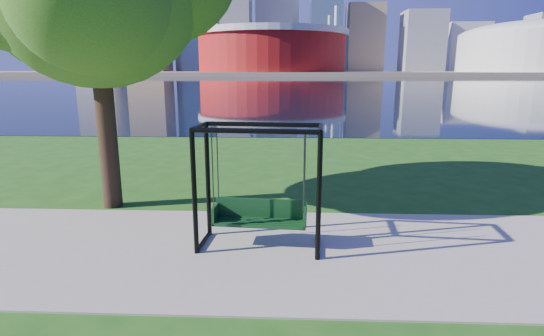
{
  "coord_description": "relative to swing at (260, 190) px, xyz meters",
  "views": [
    {
      "loc": [
        0.51,
        -7.22,
        3.03
      ],
      "look_at": [
        0.2,
        0.0,
        1.36
      ],
      "focal_mm": 28.0,
      "sensor_mm": 36.0,
      "label": 1
    }
  ],
  "objects": [
    {
      "name": "swing",
      "position": [
        0.0,
        0.0,
        0.0
      ],
      "size": [
        2.17,
        1.07,
        2.15
      ],
      "rotation": [
        0.0,
        0.0,
        -0.08
      ],
      "color": "black",
      "rests_on": "ground"
    },
    {
      "name": "path",
      "position": [
        0.0,
        -0.21,
        -1.03
      ],
      "size": [
        120.0,
        4.0,
        0.03
      ],
      "primitive_type": "cube",
      "color": "#9E937F",
      "rests_on": "ground"
    },
    {
      "name": "skyline",
      "position": [
        -4.27,
        319.68,
        34.85
      ],
      "size": [
        392.0,
        66.0,
        96.5
      ],
      "color": "gray",
      "rests_on": "far_bank"
    },
    {
      "name": "arena",
      "position": [
        135.0,
        235.29,
        14.83
      ],
      "size": [
        84.0,
        84.0,
        26.56
      ],
      "color": "beige",
      "rests_on": "far_bank"
    },
    {
      "name": "far_bank",
      "position": [
        0.0,
        306.29,
        -0.04
      ],
      "size": [
        900.0,
        228.0,
        2.0
      ],
      "primitive_type": "cube",
      "color": "#937F60",
      "rests_on": "ground"
    },
    {
      "name": "river",
      "position": [
        0.0,
        102.29,
        -1.03
      ],
      "size": [
        900.0,
        180.0,
        0.02
      ],
      "primitive_type": "cube",
      "color": "black",
      "rests_on": "ground"
    },
    {
      "name": "stadium",
      "position": [
        -10.0,
        235.29,
        13.19
      ],
      "size": [
        83.0,
        83.0,
        32.0
      ],
      "color": "maroon",
      "rests_on": "far_bank"
    },
    {
      "name": "ground",
      "position": [
        0.0,
        0.29,
        -1.04
      ],
      "size": [
        900.0,
        900.0,
        0.0
      ],
      "primitive_type": "plane",
      "color": "#1E5114",
      "rests_on": "ground"
    }
  ]
}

